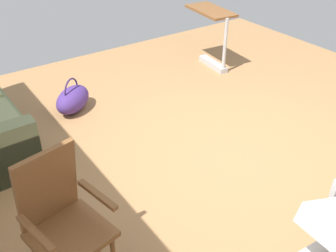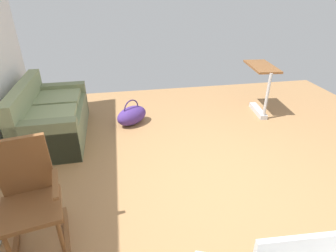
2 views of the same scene
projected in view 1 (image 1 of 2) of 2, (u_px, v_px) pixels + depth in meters
name	position (u px, v px, depth m)	size (l,w,h in m)	color
ground_plane	(229.00, 156.00, 4.09)	(6.75, 6.75, 0.00)	#9E7247
rocking_chair	(63.00, 223.00, 2.62)	(0.84, 0.61, 1.05)	brown
overbed_table	(213.00, 32.00, 5.75)	(0.86, 0.48, 0.84)	#B2B5BA
duffel_bag	(73.00, 99.00, 4.80)	(0.59, 0.64, 0.43)	#472D7A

